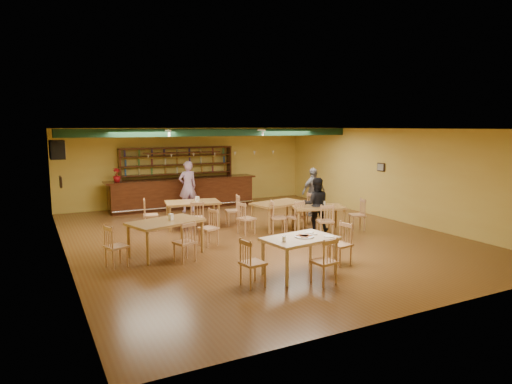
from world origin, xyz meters
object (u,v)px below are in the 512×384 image
bar_counter (183,193)px  dining_table_d (318,219)px  dining_table_b (279,215)px  patron_bar (188,187)px  dining_table_a (193,214)px  dining_table_c (166,238)px  patron_right_a (316,204)px  near_table (300,256)px

bar_counter → dining_table_d: bar_counter is taller
dining_table_b → patron_bar: 4.13m
dining_table_a → dining_table_b: dining_table_a is taller
dining_table_c → patron_right_a: patron_right_a is taller
dining_table_a → dining_table_b: (2.30, -1.26, -0.01)m
patron_right_a → dining_table_b: bearing=-17.3°
patron_bar → patron_right_a: (2.40, -4.57, -0.13)m
dining_table_a → dining_table_c: (-1.56, -2.57, 0.02)m
dining_table_d → patron_right_a: patron_right_a is taller
dining_table_c → dining_table_d: bearing=-12.5°
dining_table_d → dining_table_b: bearing=150.5°
dining_table_a → dining_table_d: size_ratio=1.07×
dining_table_d → near_table: (-2.60, -3.07, 0.02)m
dining_table_a → dining_table_c: bearing=-110.6°
dining_table_b → patron_right_a: size_ratio=1.00×
dining_table_b → dining_table_c: bearing=-173.2°
dining_table_b → patron_bar: patron_bar is taller
dining_table_a → near_table: dining_table_a is taller
bar_counter → dining_table_a: (-0.78, -3.34, -0.16)m
dining_table_b → near_table: dining_table_b is taller
dining_table_d → patron_bar: size_ratio=0.82×
dining_table_b → dining_table_d: 1.21m
bar_counter → dining_table_a: size_ratio=3.55×
near_table → patron_right_a: bearing=42.7°
patron_right_a → dining_table_c: bearing=33.9°
bar_counter → patron_right_a: size_ratio=3.60×
dining_table_d → near_table: near_table is taller
dining_table_d → patron_right_a: bearing=115.3°
dining_table_b → dining_table_d: (0.81, -0.90, -0.02)m
dining_table_a → dining_table_c: 3.00m
bar_counter → dining_table_d: bearing=-67.1°
patron_bar → patron_right_a: bearing=114.0°
patron_bar → patron_right_a: patron_bar is taller
bar_counter → dining_table_a: bar_counter is taller
bar_counter → dining_table_b: 4.84m
dining_table_c → patron_right_a: bearing=-11.3°
bar_counter → patron_right_a: (2.32, -5.40, 0.23)m
dining_table_a → near_table: (0.51, -5.23, -0.01)m
patron_right_a → dining_table_a: bearing=-6.0°
dining_table_b → near_table: (-1.78, -3.97, -0.00)m
dining_table_a → patron_bar: patron_bar is taller
dining_table_b → patron_right_a: bearing=-56.8°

